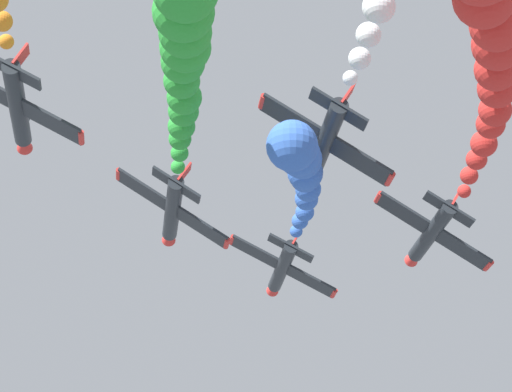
{
  "coord_description": "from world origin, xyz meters",
  "views": [
    {
      "loc": [
        -8.03,
        -62.7,
        85.81
      ],
      "look_at": [
        0.0,
        0.0,
        115.23
      ],
      "focal_mm": 70.99,
      "sensor_mm": 36.0,
      "label": 1
    }
  ],
  "objects_px": {
    "airplane_lead": "(282,268)",
    "airplane_left_inner": "(173,210)",
    "airplane_right_outer": "(18,106)",
    "airplane_left_outer": "(325,143)",
    "airplane_right_inner": "(431,233)"
  },
  "relations": [
    {
      "from": "airplane_right_inner",
      "to": "airplane_right_outer",
      "type": "relative_size",
      "value": 1.0
    },
    {
      "from": "airplane_right_inner",
      "to": "airplane_right_outer",
      "type": "bearing_deg",
      "value": -161.41
    },
    {
      "from": "airplane_left_outer",
      "to": "airplane_right_outer",
      "type": "distance_m",
      "value": 19.06
    },
    {
      "from": "airplane_right_inner",
      "to": "airplane_right_outer",
      "type": "distance_m",
      "value": 30.57
    },
    {
      "from": "airplane_left_inner",
      "to": "airplane_right_outer",
      "type": "relative_size",
      "value": 1.0
    },
    {
      "from": "airplane_left_inner",
      "to": "airplane_right_inner",
      "type": "bearing_deg",
      "value": -1.22
    },
    {
      "from": "airplane_left_inner",
      "to": "airplane_left_outer",
      "type": "bearing_deg",
      "value": -52.45
    },
    {
      "from": "airplane_right_inner",
      "to": "airplane_left_outer",
      "type": "distance_m",
      "value": 14.87
    },
    {
      "from": "airplane_right_inner",
      "to": "airplane_right_outer",
      "type": "xyz_separation_m",
      "value": [
        -28.85,
        -9.7,
        2.85
      ]
    },
    {
      "from": "airplane_left_inner",
      "to": "airplane_right_outer",
      "type": "distance_m",
      "value": 14.44
    },
    {
      "from": "airplane_lead",
      "to": "airplane_left_inner",
      "type": "bearing_deg",
      "value": -134.26
    },
    {
      "from": "airplane_left_inner",
      "to": "airplane_right_inner",
      "type": "xyz_separation_m",
      "value": [
        18.72,
        -0.4,
        -0.9
      ]
    },
    {
      "from": "airplane_lead",
      "to": "airplane_right_outer",
      "type": "relative_size",
      "value": 1.0
    },
    {
      "from": "airplane_left_inner",
      "to": "airplane_lead",
      "type": "bearing_deg",
      "value": 45.74
    },
    {
      "from": "airplane_right_inner",
      "to": "airplane_right_outer",
      "type": "height_order",
      "value": "airplane_right_outer"
    }
  ]
}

